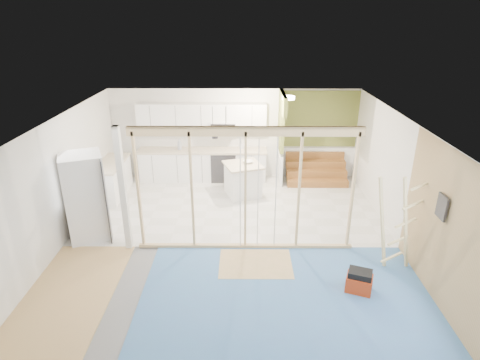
{
  "coord_description": "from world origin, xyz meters",
  "views": [
    {
      "loc": [
        0.24,
        -7.16,
        4.49
      ],
      "look_at": [
        0.19,
        0.6,
        1.28
      ],
      "focal_mm": 30.0,
      "sensor_mm": 36.0,
      "label": 1
    }
  ],
  "objects_px": {
    "toolbox": "(359,282)",
    "ladder": "(397,224)",
    "island": "(243,180)",
    "fridge": "(86,197)"
  },
  "relations": [
    {
      "from": "toolbox",
      "to": "ladder",
      "type": "relative_size",
      "value": 0.27
    },
    {
      "from": "island",
      "to": "ladder",
      "type": "relative_size",
      "value": 0.6
    },
    {
      "from": "fridge",
      "to": "ladder",
      "type": "relative_size",
      "value": 0.99
    },
    {
      "from": "fridge",
      "to": "toolbox",
      "type": "distance_m",
      "value": 5.67
    },
    {
      "from": "fridge",
      "to": "island",
      "type": "distance_m",
      "value": 3.98
    },
    {
      "from": "island",
      "to": "toolbox",
      "type": "relative_size",
      "value": 2.18
    },
    {
      "from": "island",
      "to": "toolbox",
      "type": "distance_m",
      "value": 4.51
    },
    {
      "from": "toolbox",
      "to": "ladder",
      "type": "distance_m",
      "value": 1.28
    },
    {
      "from": "ladder",
      "to": "island",
      "type": "bearing_deg",
      "value": 107.9
    },
    {
      "from": "toolbox",
      "to": "ladder",
      "type": "xyz_separation_m",
      "value": [
        0.77,
        0.66,
        0.78
      ]
    }
  ]
}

